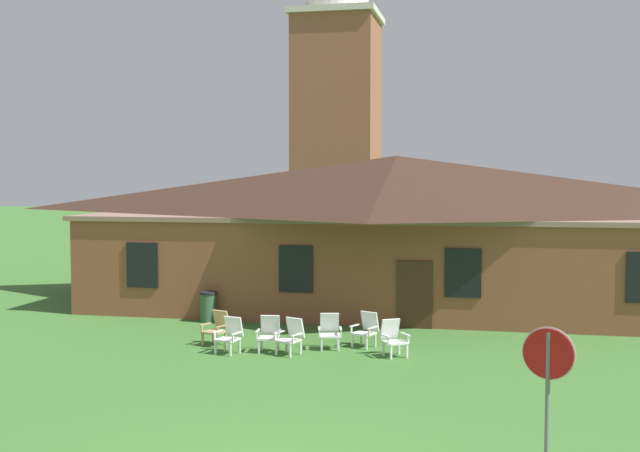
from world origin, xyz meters
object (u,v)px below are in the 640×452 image
lawn_chair_near_door (230,334)px  lawn_chair_left_end (269,333)px  stop_sign (548,374)px  lawn_chair_right_end (330,330)px  lawn_chair_under_eave (393,337)px  lawn_chair_middle (291,336)px  trash_bin (208,307)px  lawn_chair_far_side (366,329)px  lawn_chair_by_porch (217,327)px

lawn_chair_near_door → lawn_chair_left_end: (0.97, 0.42, 0.00)m
stop_sign → lawn_chair_near_door: size_ratio=2.58×
lawn_chair_right_end → lawn_chair_near_door: bearing=-156.3°
lawn_chair_left_end → lawn_chair_right_end: bearing=23.8°
lawn_chair_under_eave → lawn_chair_right_end: bearing=163.4°
lawn_chair_near_door → lawn_chair_middle: 1.64m
lawn_chair_right_end → trash_bin: 5.56m
lawn_chair_near_door → lawn_chair_far_side: 3.76m
stop_sign → lawn_chair_left_end: (-6.64, 8.25, -1.26)m
stop_sign → lawn_chair_left_end: stop_sign is taller
lawn_chair_by_porch → lawn_chair_middle: size_ratio=1.00×
lawn_chair_by_porch → trash_bin: 3.59m
lawn_chair_left_end → lawn_chair_right_end: size_ratio=1.00×
lawn_chair_far_side → lawn_chair_under_eave: (0.86, -0.98, 0.00)m
lawn_chair_near_door → lawn_chair_far_side: bearing=24.2°
lawn_chair_by_porch → lawn_chair_left_end: size_ratio=1.00×
lawn_chair_middle → lawn_chair_far_side: same height
lawn_chair_under_eave → trash_bin: 7.38m
stop_sign → trash_bin: stop_sign is taller
lawn_chair_left_end → lawn_chair_middle: bearing=-18.9°
stop_sign → lawn_chair_middle: bearing=126.7°
lawn_chair_near_door → lawn_chair_far_side: same height
stop_sign → lawn_chair_by_porch: size_ratio=2.58×
lawn_chair_middle → lawn_chair_under_eave: 2.69m
lawn_chair_under_eave → trash_bin: bearing=150.5°
lawn_chair_near_door → stop_sign: bearing=-45.8°
lawn_chair_near_door → lawn_chair_under_eave: size_ratio=1.00×
lawn_chair_middle → lawn_chair_under_eave: same height
lawn_chair_middle → lawn_chair_under_eave: (2.66, 0.36, 0.00)m
lawn_chair_by_porch → lawn_chair_middle: same height
stop_sign → lawn_chair_right_end: size_ratio=2.58×
trash_bin → lawn_chair_left_end: bearing=-50.5°
trash_bin → lawn_chair_near_door: bearing=-63.0°
lawn_chair_by_porch → lawn_chair_far_side: bearing=8.8°
lawn_chair_middle → trash_bin: (-3.76, 3.99, -0.00)m
lawn_chair_by_porch → trash_bin: size_ratio=0.98×
lawn_chair_left_end → lawn_chair_by_porch: bearing=163.7°
lawn_chair_by_porch → trash_bin: (-1.45, 3.28, -0.00)m
lawn_chair_under_eave → trash_bin: trash_bin is taller
lawn_chair_by_porch → lawn_chair_right_end: same height
lawn_chair_middle → lawn_chair_under_eave: bearing=7.7°
lawn_chair_middle → lawn_chair_far_side: (1.80, 1.35, 0.00)m
lawn_chair_by_porch → trash_bin: trash_bin is taller
stop_sign → lawn_chair_under_eave: 9.10m
lawn_chair_far_side → lawn_chair_under_eave: bearing=-48.9°
stop_sign → trash_bin: (-9.74, 12.01, -1.26)m
lawn_chair_by_porch → lawn_chair_under_eave: size_ratio=1.00×
lawn_chair_middle → lawn_chair_right_end: bearing=46.1°
stop_sign → lawn_chair_middle: (-5.98, 8.02, -1.26)m
lawn_chair_left_end → lawn_chair_middle: 0.70m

